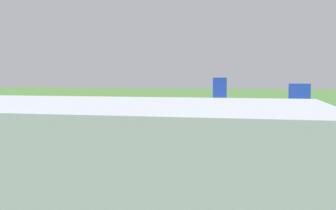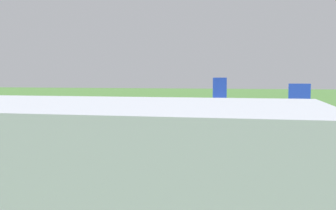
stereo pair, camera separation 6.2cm
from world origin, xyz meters
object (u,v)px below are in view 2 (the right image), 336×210
object	(u,v)px
traffic_cone_orange	(163,108)
airliner_parked_mid	(221,124)
airliner_parked_far	(12,119)
no_stopping_sign	(176,106)
service_truck_baggage	(200,122)
airliner_main	(169,105)
service_truck_fuel	(252,112)

from	to	relation	value
traffic_cone_orange	airliner_parked_mid	bearing A→B (deg)	112.11
airliner_parked_far	no_stopping_sign	world-z (taller)	airliner_parked_far
airliner_parked_mid	service_truck_baggage	size ratio (longest dim) A/B	8.62
airliner_parked_far	airliner_parked_mid	bearing A→B (deg)	-178.87
airliner_parked_far	service_truck_baggage	world-z (taller)	airliner_parked_far
airliner_main	traffic_cone_orange	size ratio (longest dim) A/B	98.34
airliner_main	airliner_parked_mid	xyz separation A→B (m)	(-26.82, 57.43, -0.42)
airliner_parked_far	no_stopping_sign	distance (m)	100.06
traffic_cone_orange	service_truck_fuel	bearing A→B (deg)	149.07
no_stopping_sign	airliner_parked_far	bearing A→B (deg)	73.43
airliner_parked_mid	service_truck_baggage	bearing A→B (deg)	-70.66
service_truck_fuel	airliner_parked_far	bearing A→B (deg)	46.16
airliner_parked_far	service_truck_baggage	distance (m)	57.80
airliner_main	service_truck_baggage	distance (m)	35.76
airliner_main	no_stopping_sign	bearing A→B (deg)	-82.90
airliner_parked_mid	no_stopping_sign	distance (m)	99.81
service_truck_baggage	service_truck_fuel	bearing A→B (deg)	-110.74
no_stopping_sign	traffic_cone_orange	xyz separation A→B (m)	(7.17, -0.41, -1.35)
service_truck_baggage	no_stopping_sign	xyz separation A→B (m)	(22.19, -68.27, 0.22)
airliner_parked_mid	airliner_parked_far	xyz separation A→B (m)	(60.00, 1.18, -0.05)
airliner_main	airliner_parked_far	size ratio (longest dim) A/B	1.11
service_truck_baggage	no_stopping_sign	bearing A→B (deg)	-71.99
traffic_cone_orange	airliner_parked_far	bearing A→B (deg)	77.49
airliner_parked_far	service_truck_fuel	world-z (taller)	airliner_parked_far
service_truck_fuel	no_stopping_sign	world-z (taller)	no_stopping_sign
airliner_main	service_truck_baggage	world-z (taller)	airliner_main
service_truck_baggage	service_truck_fuel	xyz separation A→B (m)	(-15.77, -41.64, 0.00)
service_truck_fuel	airliner_main	bearing A→B (deg)	17.69
airliner_parked_far	traffic_cone_orange	bearing A→B (deg)	-102.51
service_truck_baggage	service_truck_fuel	world-z (taller)	same
airliner_main	service_truck_fuel	world-z (taller)	airliner_main
service_truck_baggage	airliner_parked_mid	bearing A→B (deg)	109.34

